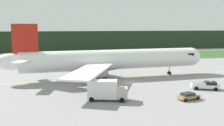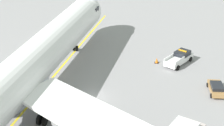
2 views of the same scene
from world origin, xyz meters
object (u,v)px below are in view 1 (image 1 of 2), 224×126
airliner (108,60)px  staff_car (188,96)px  catering_truck (106,90)px  ops_pickup_truck (206,85)px  apron_cone (194,84)px

airliner → staff_car: size_ratio=12.31×
airliner → catering_truck: airliner is taller
ops_pickup_truck → catering_truck: size_ratio=0.80×
apron_cone → catering_truck: bearing=-164.7°
ops_pickup_truck → catering_truck: catering_truck is taller
staff_car → apron_cone: size_ratio=5.42×
apron_cone → staff_car: bearing=-127.1°
ops_pickup_truck → apron_cone: (-0.83, 3.40, -0.50)m
catering_truck → apron_cone: (21.79, 5.97, -1.55)m
ops_pickup_truck → staff_car: (-7.80, -5.82, -0.20)m
ops_pickup_truck → catering_truck: bearing=-173.5°
airliner → apron_cone: airliner is taller
airliner → ops_pickup_truck: bearing=-43.5°
catering_truck → apron_cone: bearing=15.3°
airliner → staff_car: 25.04m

